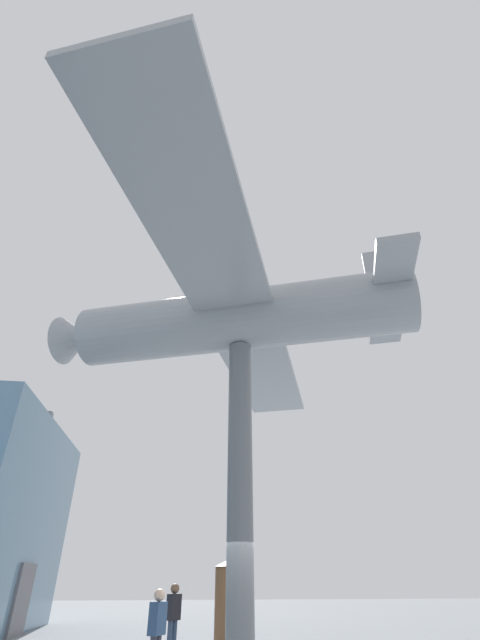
{
  "coord_description": "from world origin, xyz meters",
  "views": [
    {
      "loc": [
        -11.08,
        1.37,
        1.77
      ],
      "look_at": [
        0.0,
        0.0,
        8.55
      ],
      "focal_mm": 24.0,
      "sensor_mm": 36.0,
      "label": 1
    }
  ],
  "objects": [
    {
      "name": "info_kiosk",
      "position": [
        4.22,
        -0.21,
        1.2
      ],
      "size": [
        1.04,
        1.04,
        2.33
      ],
      "color": "brown",
      "rests_on": "ground_plane"
    },
    {
      "name": "visitor_person",
      "position": [
        0.11,
        1.75,
        0.91
      ],
      "size": [
        0.46,
        0.38,
        1.6
      ],
      "rotation": [
        0.0,
        0.0,
        2.64
      ],
      "color": "#383842",
      "rests_on": "ground_plane"
    },
    {
      "name": "visitor_second",
      "position": [
        3.41,
        1.45,
        0.96
      ],
      "size": [
        0.45,
        0.42,
        1.67
      ],
      "rotation": [
        0.0,
        0.0,
        5.59
      ],
      "color": "#2D3D56",
      "rests_on": "ground_plane"
    },
    {
      "name": "suspended_airplane",
      "position": [
        0.07,
        0.18,
        8.56
      ],
      "size": [
        16.2,
        11.61,
        2.78
      ],
      "rotation": [
        0.0,
        0.0,
        -0.34
      ],
      "color": "#93999E",
      "rests_on": "support_pylon_central"
    },
    {
      "name": "support_pylon_central",
      "position": [
        0.0,
        0.0,
        3.81
      ],
      "size": [
        0.63,
        0.63,
        7.62
      ],
      "color": "slate",
      "rests_on": "ground_plane"
    }
  ]
}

